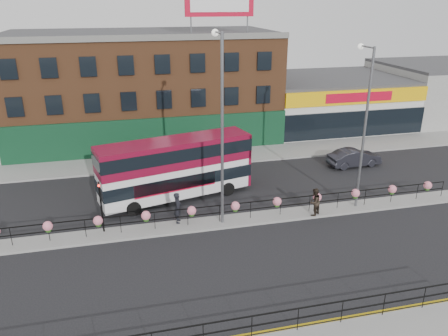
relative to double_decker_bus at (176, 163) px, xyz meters
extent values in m
plane|color=black|center=(3.04, -4.37, -2.63)|extent=(120.00, 120.00, 0.00)
cube|color=gray|center=(3.04, 7.63, -2.56)|extent=(60.00, 4.00, 0.15)
cube|color=gray|center=(3.04, -4.37, -2.56)|extent=(60.00, 1.60, 0.15)
cube|color=gold|center=(3.04, -14.07, -2.63)|extent=(60.00, 0.10, 0.01)
cube|color=gold|center=(3.04, -14.25, -2.63)|extent=(60.00, 0.10, 0.01)
cube|color=brown|center=(-0.96, 15.63, 2.37)|extent=(25.00, 12.00, 10.00)
cube|color=#3F3F42|center=(-0.96, 15.63, 7.52)|extent=(25.00, 12.00, 0.30)
cube|color=#0D361E|center=(-0.96, 9.55, -0.93)|extent=(25.00, 0.25, 3.40)
cube|color=silver|center=(19.04, 15.63, -0.13)|extent=(15.00, 12.00, 5.00)
cube|color=#3F3F42|center=(19.04, 15.63, 2.52)|extent=(15.00, 12.00, 0.30)
cube|color=#E8AD08|center=(19.04, 9.55, 1.67)|extent=(15.00, 0.25, 1.40)
cube|color=#B40722|center=(19.04, 9.43, 1.67)|extent=(7.00, 0.10, 0.90)
cube|color=black|center=(19.04, 9.55, -1.03)|extent=(15.00, 0.25, 2.60)
cube|color=gray|center=(33.79, 15.63, 0.37)|extent=(14.50, 12.00, 6.00)
cylinder|color=slate|center=(3.04, 10.63, 8.37)|extent=(0.12, 0.12, 1.40)
cylinder|color=slate|center=(8.04, 10.63, 8.37)|extent=(0.12, 0.12, 1.40)
cube|color=black|center=(3.04, -4.37, -1.38)|extent=(30.00, 0.05, 0.05)
cube|color=black|center=(3.04, -4.37, -1.88)|extent=(30.00, 0.05, 0.05)
cylinder|color=black|center=(-9.96, -4.37, -1.93)|extent=(0.04, 0.04, 1.10)
cylinder|color=black|center=(-7.96, -4.37, -1.93)|extent=(0.04, 0.04, 1.10)
cylinder|color=black|center=(-5.96, -4.37, -1.93)|extent=(0.04, 0.04, 1.10)
cylinder|color=black|center=(-3.96, -4.37, -1.93)|extent=(0.04, 0.04, 1.10)
cylinder|color=black|center=(-1.96, -4.37, -1.93)|extent=(0.04, 0.04, 1.10)
cylinder|color=black|center=(0.04, -4.37, -1.93)|extent=(0.04, 0.04, 1.10)
cylinder|color=black|center=(2.04, -4.37, -1.93)|extent=(0.04, 0.04, 1.10)
cylinder|color=black|center=(4.04, -4.37, -1.93)|extent=(0.04, 0.04, 1.10)
cylinder|color=black|center=(6.04, -4.37, -1.93)|extent=(0.04, 0.04, 1.10)
cylinder|color=black|center=(8.04, -4.37, -1.93)|extent=(0.04, 0.04, 1.10)
cylinder|color=black|center=(10.04, -4.37, -1.93)|extent=(0.04, 0.04, 1.10)
cylinder|color=black|center=(12.04, -4.37, -1.93)|extent=(0.04, 0.04, 1.10)
cylinder|color=black|center=(14.04, -4.37, -1.93)|extent=(0.04, 0.04, 1.10)
cylinder|color=black|center=(16.04, -4.37, -1.93)|extent=(0.04, 0.04, 1.10)
cylinder|color=black|center=(18.04, -4.37, -1.93)|extent=(0.04, 0.04, 1.10)
sphere|color=pink|center=(-7.96, -4.37, -1.53)|extent=(0.56, 0.56, 0.56)
sphere|color=#275918|center=(-7.96, -4.37, -1.76)|extent=(0.36, 0.36, 0.36)
sphere|color=pink|center=(-5.21, -4.37, -1.53)|extent=(0.56, 0.56, 0.56)
sphere|color=#275918|center=(-5.21, -4.37, -1.76)|extent=(0.36, 0.36, 0.36)
sphere|color=pink|center=(-2.46, -4.37, -1.53)|extent=(0.56, 0.56, 0.56)
sphere|color=#275918|center=(-2.46, -4.37, -1.76)|extent=(0.36, 0.36, 0.36)
sphere|color=pink|center=(0.29, -4.37, -1.53)|extent=(0.56, 0.56, 0.56)
sphere|color=#275918|center=(0.29, -4.37, -1.76)|extent=(0.36, 0.36, 0.36)
sphere|color=pink|center=(3.04, -4.37, -1.53)|extent=(0.56, 0.56, 0.56)
sphere|color=#275918|center=(3.04, -4.37, -1.76)|extent=(0.36, 0.36, 0.36)
sphere|color=pink|center=(5.79, -4.37, -1.53)|extent=(0.56, 0.56, 0.56)
sphere|color=#275918|center=(5.79, -4.37, -1.76)|extent=(0.36, 0.36, 0.36)
sphere|color=pink|center=(8.54, -4.37, -1.53)|extent=(0.56, 0.56, 0.56)
sphere|color=#275918|center=(8.54, -4.37, -1.76)|extent=(0.36, 0.36, 0.36)
sphere|color=pink|center=(11.29, -4.37, -1.53)|extent=(0.56, 0.56, 0.56)
sphere|color=#275918|center=(11.29, -4.37, -1.76)|extent=(0.36, 0.36, 0.36)
sphere|color=pink|center=(14.04, -4.37, -1.53)|extent=(0.56, 0.56, 0.56)
sphere|color=#275918|center=(14.04, -4.37, -1.76)|extent=(0.36, 0.36, 0.36)
sphere|color=pink|center=(16.79, -4.37, -1.53)|extent=(0.56, 0.56, 0.56)
sphere|color=#275918|center=(16.79, -4.37, -1.76)|extent=(0.36, 0.36, 0.36)
cube|color=black|center=(1.04, -14.47, -1.38)|extent=(20.00, 0.05, 0.05)
cube|color=black|center=(1.04, -14.47, -1.88)|extent=(20.00, 0.05, 0.05)
cylinder|color=black|center=(-0.96, -14.47, -1.93)|extent=(0.04, 0.04, 1.10)
cylinder|color=black|center=(1.04, -14.47, -1.93)|extent=(0.04, 0.04, 1.10)
cylinder|color=black|center=(3.04, -14.47, -1.93)|extent=(0.04, 0.04, 1.10)
cylinder|color=black|center=(5.04, -14.47, -1.93)|extent=(0.04, 0.04, 1.10)
cylinder|color=black|center=(7.04, -14.47, -1.93)|extent=(0.04, 0.04, 1.10)
cylinder|color=black|center=(9.04, -14.47, -1.93)|extent=(0.04, 0.04, 1.10)
cube|color=white|center=(-0.05, -0.01, -0.34)|extent=(10.77, 4.80, 3.82)
cube|color=maroon|center=(-0.05, -0.01, 0.76)|extent=(10.84, 4.87, 1.72)
cube|color=black|center=(-0.05, -0.01, -1.01)|extent=(10.87, 4.89, 0.86)
cube|color=black|center=(-0.05, -0.01, 0.90)|extent=(10.89, 4.92, 0.86)
cube|color=maroon|center=(-0.05, -0.01, 1.60)|extent=(10.77, 4.80, 0.11)
cube|color=maroon|center=(5.01, 1.22, -0.34)|extent=(0.77, 2.43, 3.82)
cube|color=#B40722|center=(-0.23, -1.30, -1.06)|extent=(5.58, 1.39, 0.95)
cylinder|color=black|center=(-3.11, -1.98, -2.16)|extent=(1.00, 0.50, 0.95)
cylinder|color=black|center=(-3.67, 0.34, -2.16)|extent=(1.00, 0.50, 0.95)
cylinder|color=black|center=(3.57, -0.36, -2.16)|extent=(1.00, 0.50, 0.95)
cylinder|color=black|center=(3.01, 1.96, -2.16)|extent=(1.00, 0.50, 0.95)
imported|color=#272730|center=(15.26, 2.86, -1.90)|extent=(2.20, 4.69, 1.47)
imported|color=black|center=(-0.48, -3.85, -1.50)|extent=(0.93, 0.79, 1.98)
imported|color=black|center=(8.10, -4.92, -1.57)|extent=(1.52, 1.50, 1.82)
cylinder|color=slate|center=(2.18, -4.49, 3.19)|extent=(0.18, 0.18, 11.34)
cylinder|color=slate|center=(2.18, -3.64, 8.75)|extent=(0.11, 1.70, 0.11)
sphere|color=silver|center=(2.18, -2.79, 8.69)|extent=(0.41, 0.41, 0.41)
cylinder|color=slate|center=(11.41, -4.35, 2.70)|extent=(0.17, 0.17, 10.36)
cylinder|color=slate|center=(11.41, -3.57, 7.78)|extent=(0.10, 1.55, 0.10)
sphere|color=silver|center=(11.41, -2.79, 7.72)|extent=(0.37, 0.37, 0.37)
cylinder|color=black|center=(-4.96, -3.97, -0.88)|extent=(0.10, 0.10, 3.20)
imported|color=black|center=(-4.96, -3.97, 0.72)|extent=(0.15, 0.18, 0.90)
sphere|color=#FF190C|center=(-4.96, -4.09, 0.54)|extent=(0.14, 0.14, 0.14)
camera|label=1|loc=(-3.36, -27.93, 10.44)|focal=35.00mm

